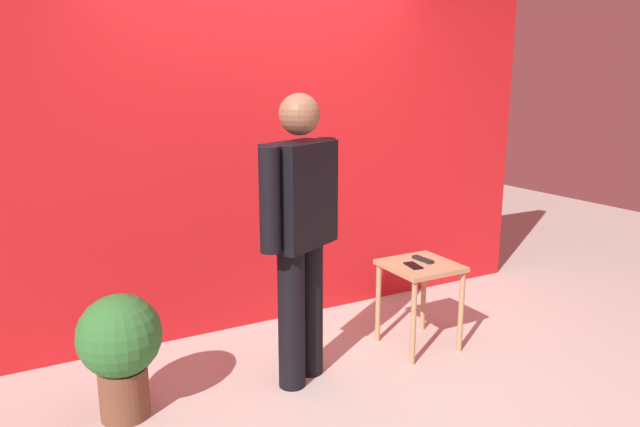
{
  "coord_description": "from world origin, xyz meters",
  "views": [
    {
      "loc": [
        -1.63,
        -2.54,
        1.77
      ],
      "look_at": [
        0.05,
        0.55,
        0.97
      ],
      "focal_mm": 32.61,
      "sensor_mm": 36.0,
      "label": 1
    }
  ],
  "objects_px": {
    "side_table": "(420,279)",
    "tv_remote": "(423,259)",
    "potted_plant": "(120,346)",
    "cell_phone": "(413,266)",
    "standing_person": "(300,226)"
  },
  "relations": [
    {
      "from": "standing_person",
      "to": "potted_plant",
      "type": "bearing_deg",
      "value": 174.8
    },
    {
      "from": "standing_person",
      "to": "potted_plant",
      "type": "relative_size",
      "value": 2.48
    },
    {
      "from": "side_table",
      "to": "cell_phone",
      "type": "relative_size",
      "value": 4.08
    },
    {
      "from": "side_table",
      "to": "tv_remote",
      "type": "distance_m",
      "value": 0.13
    },
    {
      "from": "tv_remote",
      "to": "potted_plant",
      "type": "bearing_deg",
      "value": 174.45
    },
    {
      "from": "potted_plant",
      "to": "tv_remote",
      "type": "bearing_deg",
      "value": -0.89
    },
    {
      "from": "tv_remote",
      "to": "potted_plant",
      "type": "distance_m",
      "value": 1.98
    },
    {
      "from": "standing_person",
      "to": "tv_remote",
      "type": "bearing_deg",
      "value": 3.73
    },
    {
      "from": "potted_plant",
      "to": "side_table",
      "type": "bearing_deg",
      "value": -2.06
    },
    {
      "from": "cell_phone",
      "to": "side_table",
      "type": "bearing_deg",
      "value": 25.91
    },
    {
      "from": "standing_person",
      "to": "side_table",
      "type": "distance_m",
      "value": 1.02
    },
    {
      "from": "tv_remote",
      "to": "cell_phone",
      "type": "bearing_deg",
      "value": -158.36
    },
    {
      "from": "cell_phone",
      "to": "potted_plant",
      "type": "relative_size",
      "value": 0.21
    },
    {
      "from": "side_table",
      "to": "potted_plant",
      "type": "xyz_separation_m",
      "value": [
        -1.92,
        0.07,
        -0.07
      ]
    },
    {
      "from": "standing_person",
      "to": "side_table",
      "type": "bearing_deg",
      "value": 1.49
    }
  ]
}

